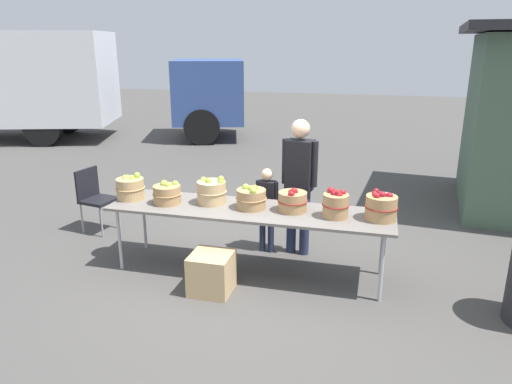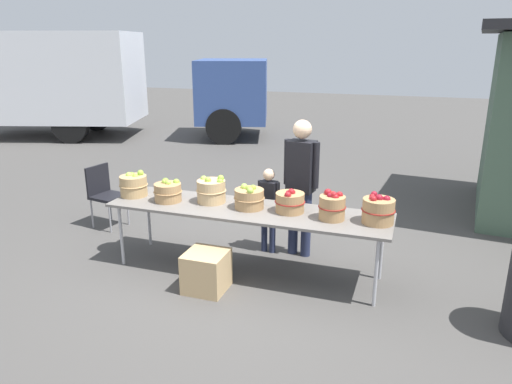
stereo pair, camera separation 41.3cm
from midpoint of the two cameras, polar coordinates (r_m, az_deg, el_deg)
name	(u,v)px [view 1 (the left image)]	position (r m, az deg, el deg)	size (l,w,h in m)	color
ground_plane	(249,271)	(5.48, -2.98, -9.46)	(40.00, 40.00, 0.00)	#474442
market_table	(249,212)	(5.19, -3.11, -2.39)	(3.10, 0.76, 0.75)	slate
apple_basket_green_0	(130,188)	(5.72, -16.80, 0.44)	(0.33, 0.33, 0.30)	tan
apple_basket_green_1	(167,194)	(5.46, -12.71, -0.22)	(0.32, 0.32, 0.26)	#A87F51
apple_basket_green_2	(212,192)	(5.36, -7.53, 0.03)	(0.34, 0.34, 0.31)	tan
apple_basket_green_3	(251,198)	(5.16, -2.88, -0.76)	(0.34, 0.34, 0.27)	#A87F51
apple_basket_red_0	(293,201)	(5.08, 2.07, -1.11)	(0.32, 0.32, 0.26)	#A87F51
apple_basket_red_1	(336,204)	(4.93, 7.14, -1.49)	(0.28, 0.28, 0.30)	#A87F51
apple_basket_red_2	(381,207)	(4.94, 12.40, -1.76)	(0.34, 0.34, 0.30)	#A87F51
vendor_adult	(299,177)	(5.60, 3.09, 1.81)	(0.43, 0.26, 1.65)	#262D4C
child_customer	(267,204)	(5.74, -0.75, -1.41)	(0.28, 0.15, 1.06)	#262D4C
box_truck	(71,82)	(13.72, -22.09, 12.05)	(7.99, 4.32, 2.75)	silver
folding_chair	(94,195)	(6.87, -20.38, -0.33)	(0.46, 0.46, 0.86)	black
produce_crate	(212,273)	(5.02, -7.71, -9.58)	(0.42, 0.42, 0.42)	tan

